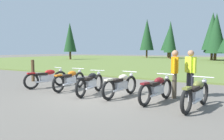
# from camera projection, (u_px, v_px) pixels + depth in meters

# --- Properties ---
(ground_plane) EXTENTS (140.00, 140.00, 0.00)m
(ground_plane) POSITION_uv_depth(u_px,v_px,m) (104.00, 96.00, 8.21)
(ground_plane) COLOR #605B54
(grass_moorland) EXTENTS (80.00, 44.00, 0.10)m
(grass_moorland) POSITION_uv_depth(u_px,v_px,m) (205.00, 62.00, 31.40)
(grass_moorland) COLOR #5B7033
(grass_moorland) RESTS_ON ground
(forest_treeline) EXTENTS (45.15, 25.52, 8.61)m
(forest_treeline) POSITION_uv_depth(u_px,v_px,m) (221.00, 33.00, 35.14)
(forest_treeline) COLOR #47331E
(forest_treeline) RESTS_ON ground
(motorcycle_red) EXTENTS (0.81, 2.04, 0.88)m
(motorcycle_red) POSITION_uv_depth(u_px,v_px,m) (47.00, 78.00, 9.98)
(motorcycle_red) COLOR black
(motorcycle_red) RESTS_ON ground
(motorcycle_orange) EXTENTS (0.62, 2.10, 0.88)m
(motorcycle_orange) POSITION_uv_depth(u_px,v_px,m) (70.00, 80.00, 9.36)
(motorcycle_orange) COLOR black
(motorcycle_orange) RESTS_ON ground
(motorcycle_black) EXTENTS (0.64, 2.10, 0.88)m
(motorcycle_black) POSITION_uv_depth(u_px,v_px,m) (91.00, 83.00, 8.44)
(motorcycle_black) COLOR black
(motorcycle_black) RESTS_ON ground
(motorcycle_cream) EXTENTS (0.62, 2.10, 0.88)m
(motorcycle_cream) POSITION_uv_depth(u_px,v_px,m) (121.00, 85.00, 7.98)
(motorcycle_cream) COLOR black
(motorcycle_cream) RESTS_ON ground
(motorcycle_maroon) EXTENTS (0.64, 2.09, 0.88)m
(motorcycle_maroon) POSITION_uv_depth(u_px,v_px,m) (157.00, 89.00, 7.14)
(motorcycle_maroon) COLOR black
(motorcycle_maroon) RESTS_ON ground
(motorcycle_olive) EXTENTS (0.63, 2.09, 0.88)m
(motorcycle_olive) POSITION_uv_depth(u_px,v_px,m) (196.00, 94.00, 6.30)
(motorcycle_olive) COLOR black
(motorcycle_olive) RESTS_ON ground
(rider_with_back_turned) EXTENTS (0.42, 0.41, 1.67)m
(rider_with_back_turned) POSITION_uv_depth(u_px,v_px,m) (190.00, 71.00, 7.84)
(rider_with_back_turned) COLOR #2D2D38
(rider_with_back_turned) RESTS_ON ground
(rider_checking_bike) EXTENTS (0.27, 0.54, 1.67)m
(rider_checking_bike) POSITION_uv_depth(u_px,v_px,m) (175.00, 71.00, 7.72)
(rider_checking_bike) COLOR #4C4233
(rider_checking_bike) RESTS_ON ground
(trail_marker_post) EXTENTS (0.12, 0.12, 1.16)m
(trail_marker_post) POSITION_uv_depth(u_px,v_px,m) (33.00, 71.00, 11.96)
(trail_marker_post) COLOR #47331E
(trail_marker_post) RESTS_ON ground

